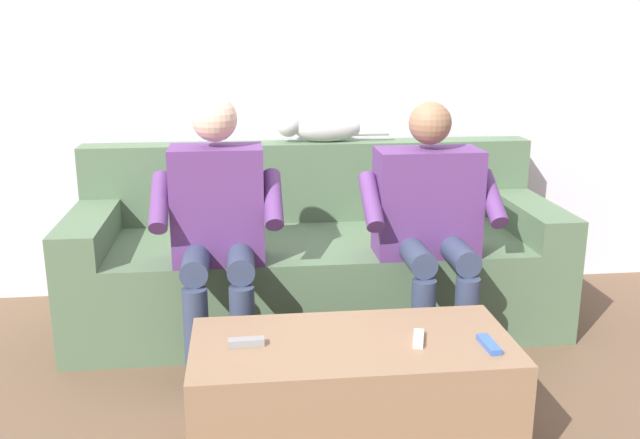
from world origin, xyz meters
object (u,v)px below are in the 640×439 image
remote_blue (489,344)px  remote_white (418,339)px  couch (315,261)px  remote_gray (246,342)px  person_left_seated (430,215)px  cat_on_backrest (319,127)px  person_right_seated (218,218)px  coffee_table (352,395)px

remote_blue → remote_white: size_ratio=1.12×
couch → remote_gray: size_ratio=19.75×
couch → person_left_seated: bearing=137.5°
couch → cat_on_backrest: 0.68m
couch → remote_white: couch is taller
person_right_seated → remote_blue: person_right_seated is taller
remote_blue → remote_gray: 0.78m
person_left_seated → cat_on_backrest: bearing=-60.2°
person_right_seated → remote_gray: 0.77m
couch → coffee_table: size_ratio=2.16×
person_right_seated → person_left_seated: bearing=-179.8°
coffee_table → remote_blue: remote_blue is taller
person_left_seated → cat_on_backrest: size_ratio=1.90×
remote_gray → remote_white: bearing=-5.5°
couch → cat_on_backrest: (-0.05, -0.29, 0.62)m
cat_on_backrest → remote_gray: (0.40, 1.44, -0.49)m
person_left_seated → cat_on_backrest: (0.40, -0.70, 0.29)m
cat_on_backrest → person_left_seated: bearing=119.8°
couch → coffee_table: 1.15m
remote_blue → person_left_seated: bearing=176.0°
couch → remote_gray: 1.21m
remote_white → person_right_seated: bearing=-122.9°
coffee_table → remote_white: size_ratio=9.29×
couch → remote_blue: (-0.43, 1.25, 0.12)m
person_left_seated → remote_blue: 0.86m
coffee_table → person_right_seated: person_right_seated is taller
couch → cat_on_backrest: cat_on_backrest is taller
coffee_table → remote_gray: 0.41m
cat_on_backrest → remote_blue: 1.66m
couch → remote_white: bearing=100.3°
couch → remote_blue: size_ratio=17.84×
coffee_table → person_right_seated: (0.45, -0.73, 0.43)m
person_right_seated → coffee_table: bearing=121.7°
coffee_table → person_right_seated: bearing=-58.3°
person_left_seated → remote_white: bearing=72.8°
coffee_table → cat_on_backrest: cat_on_backrest is taller
remote_blue → remote_gray: (0.78, -0.10, 0.00)m
remote_white → cat_on_backrest: bearing=-157.6°
cat_on_backrest → remote_blue: (-0.38, 1.54, -0.50)m
remote_blue → remote_white: 0.23m
cat_on_backrest → couch: bearing=80.0°
coffee_table → remote_white: (-0.21, 0.03, 0.21)m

